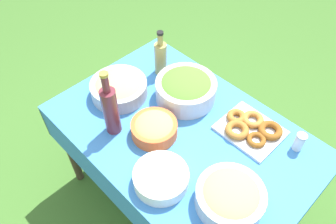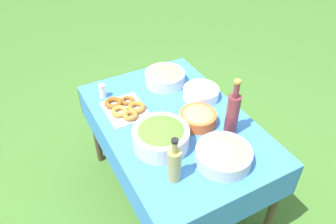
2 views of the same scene
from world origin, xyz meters
TOP-DOWN VIEW (x-y plane):
  - ground_plane at (0.00, 0.00)m, footprint 14.00×14.00m
  - picnic_table at (0.00, 0.00)m, footprint 1.33×0.89m
  - salad_bowl at (-0.15, 0.18)m, footprint 0.33×0.33m
  - pasta_bowl at (-0.43, -0.07)m, footprint 0.31×0.31m
  - donut_platter at (0.24, 0.24)m, footprint 0.32×0.28m
  - plate_stack at (0.14, -0.28)m, footprint 0.25×0.25m
  - olive_oil_bottle at (-0.40, 0.23)m, footprint 0.07×0.07m
  - wine_bottle at (-0.25, -0.24)m, footprint 0.08×0.08m
  - bread_bowl at (0.41, -0.14)m, footprint 0.29×0.29m
  - fruit_bowl at (-0.09, -0.12)m, footprint 0.23×0.23m
  - salt_shaker at (0.46, 0.32)m, footprint 0.05×0.05m

SIDE VIEW (x-z plane):
  - ground_plane at x=0.00m, z-range 0.00..0.00m
  - picnic_table at x=0.00m, z-range 0.27..1.01m
  - donut_platter at x=0.24m, z-range 0.74..0.79m
  - plate_stack at x=0.14m, z-range 0.74..0.81m
  - fruit_bowl at x=-0.09m, z-range 0.74..0.84m
  - salt_shaker at x=0.46m, z-range 0.74..0.84m
  - pasta_bowl at x=-0.43m, z-range 0.74..0.85m
  - bread_bowl at x=0.41m, z-range 0.74..0.85m
  - salad_bowl at x=-0.15m, z-range 0.74..0.88m
  - olive_oil_bottle at x=-0.40m, z-range 0.71..0.99m
  - wine_bottle at x=-0.25m, z-range 0.70..1.08m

